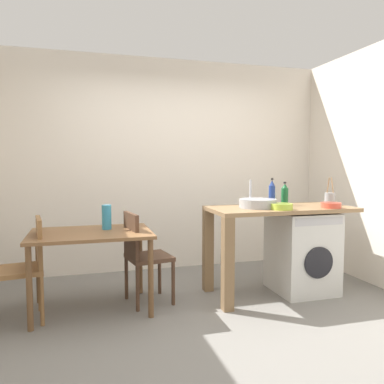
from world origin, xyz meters
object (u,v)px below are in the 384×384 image
(chair_opposite, at_px, (142,252))
(bottle_clear_small, at_px, (285,194))
(chair_person_seat, at_px, (27,263))
(bottle_squat_brown, at_px, (274,197))
(mixing_bowl, at_px, (282,206))
(bottle_tall_green, at_px, (272,193))
(washing_machine, at_px, (302,252))
(vase, at_px, (107,217))
(dining_table, at_px, (91,242))
(utensil_crock, at_px, (330,198))
(colander, at_px, (331,205))

(chair_opposite, relative_size, bottle_clear_small, 3.55)
(chair_opposite, bearing_deg, chair_person_seat, -93.36)
(chair_person_seat, relative_size, bottle_squat_brown, 4.93)
(chair_opposite, height_order, mixing_bowl, mixing_bowl)
(bottle_tall_green, bearing_deg, washing_machine, -19.61)
(vase, bearing_deg, bottle_clear_small, -0.42)
(vase, bearing_deg, chair_person_seat, -164.81)
(bottle_tall_green, xyz_separation_m, vase, (-1.72, 0.07, -0.20))
(dining_table, xyz_separation_m, bottle_clear_small, (2.06, 0.09, 0.39))
(washing_machine, relative_size, bottle_squat_brown, 4.71)
(utensil_crock, height_order, vase, utensil_crock)
(chair_person_seat, relative_size, colander, 4.50)
(bottle_tall_green, height_order, utensil_crock, same)
(washing_machine, distance_m, colander, 0.59)
(bottle_squat_brown, xyz_separation_m, bottle_clear_small, (0.09, -0.08, 0.03))
(chair_opposite, xyz_separation_m, colander, (1.89, -0.34, 0.44))
(bottle_tall_green, xyz_separation_m, colander, (0.50, -0.33, -0.10))
(washing_machine, relative_size, mixing_bowl, 3.98)
(mixing_bowl, height_order, utensil_crock, utensil_crock)
(chair_opposite, relative_size, utensil_crock, 3.00)
(dining_table, height_order, washing_machine, washing_machine)
(utensil_crock, height_order, colander, utensil_crock)
(dining_table, height_order, utensil_crock, utensil_crock)
(bottle_clear_small, bearing_deg, mixing_bowl, -123.39)
(bottle_squat_brown, relative_size, colander, 0.91)
(mixing_bowl, bearing_deg, colander, -2.08)
(washing_machine, xyz_separation_m, bottle_squat_brown, (-0.21, 0.25, 0.57))
(chair_opposite, distance_m, bottle_tall_green, 1.50)
(chair_opposite, bearing_deg, colander, 69.57)
(utensil_crock, bearing_deg, mixing_bowl, -161.13)
(bottle_tall_green, xyz_separation_m, utensil_crock, (0.68, -0.06, -0.07))
(washing_machine, xyz_separation_m, bottle_clear_small, (-0.12, 0.17, 0.60))
(washing_machine, xyz_separation_m, utensil_crock, (0.37, 0.05, 0.56))
(bottle_clear_small, relative_size, colander, 1.27)
(bottle_tall_green, relative_size, colander, 1.49)
(bottle_squat_brown, relative_size, vase, 0.77)
(chair_opposite, distance_m, bottle_squat_brown, 1.57)
(utensil_crock, bearing_deg, chair_person_seat, -178.88)
(washing_machine, bearing_deg, bottle_clear_small, 126.44)
(chair_opposite, relative_size, colander, 4.50)
(mixing_bowl, bearing_deg, bottle_squat_brown, 71.36)
(mixing_bowl, xyz_separation_m, colander, (0.55, -0.02, -0.00))
(dining_table, relative_size, utensil_crock, 3.67)
(colander, bearing_deg, washing_machine, 130.74)
(chair_opposite, xyz_separation_m, washing_machine, (1.70, -0.12, -0.08))
(dining_table, xyz_separation_m, vase, (0.15, 0.10, 0.21))
(mixing_bowl, relative_size, colander, 1.08)
(mixing_bowl, xyz_separation_m, vase, (-1.66, 0.38, -0.10))
(chair_opposite, bearing_deg, mixing_bowl, 66.38)
(bottle_tall_green, relative_size, mixing_bowl, 1.38)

